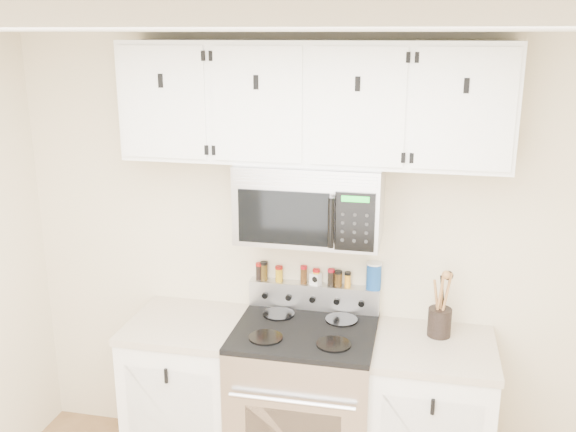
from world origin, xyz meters
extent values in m
cube|color=beige|center=(0.00, 1.75, 1.25)|extent=(3.50, 0.01, 2.50)
cube|color=white|center=(0.00, 0.00, 2.50)|extent=(3.50, 3.50, 0.01)
cube|color=#B7B7BA|center=(0.00, 1.43, 0.46)|extent=(0.76, 0.65, 0.92)
cube|color=black|center=(0.00, 1.43, 0.94)|extent=(0.76, 0.65, 0.03)
cube|color=#B7B7BA|center=(0.00, 1.71, 1.03)|extent=(0.76, 0.08, 0.15)
cylinder|color=black|center=(-0.18, 1.28, 0.96)|extent=(0.18, 0.18, 0.01)
cylinder|color=black|center=(0.18, 1.28, 0.96)|extent=(0.18, 0.18, 0.01)
cylinder|color=black|center=(-0.18, 1.57, 0.96)|extent=(0.18, 0.18, 0.01)
cylinder|color=black|center=(0.18, 1.57, 0.96)|extent=(0.18, 0.18, 0.01)
cube|color=white|center=(-0.69, 1.45, 0.44)|extent=(0.62, 0.60, 0.88)
cube|color=tan|center=(-0.69, 1.45, 0.90)|extent=(0.64, 0.62, 0.04)
cube|color=white|center=(0.69, 1.45, 0.44)|extent=(0.62, 0.60, 0.88)
cube|color=tan|center=(0.69, 1.45, 0.90)|extent=(0.64, 0.62, 0.04)
cube|color=#9E9EA3|center=(0.00, 1.56, 1.63)|extent=(0.76, 0.38, 0.42)
cube|color=#B7B7BA|center=(0.00, 1.36, 1.80)|extent=(0.73, 0.01, 0.08)
cube|color=black|center=(-0.10, 1.36, 1.59)|extent=(0.47, 0.01, 0.28)
cube|color=black|center=(0.26, 1.36, 1.59)|extent=(0.20, 0.01, 0.30)
cylinder|color=black|center=(0.15, 1.33, 1.59)|extent=(0.03, 0.03, 0.26)
cube|color=white|center=(0.00, 1.58, 2.15)|extent=(2.00, 0.33, 0.62)
cube|color=white|center=(-0.75, 1.41, 2.15)|extent=(0.46, 0.01, 0.57)
cube|color=black|center=(-0.75, 1.41, 2.26)|extent=(0.02, 0.01, 0.07)
cube|color=white|center=(-0.25, 1.41, 2.15)|extent=(0.46, 0.01, 0.57)
cube|color=black|center=(-0.25, 1.41, 2.26)|extent=(0.03, 0.01, 0.07)
cube|color=white|center=(0.25, 1.41, 2.15)|extent=(0.46, 0.01, 0.57)
cube|color=black|center=(0.25, 1.41, 2.26)|extent=(0.03, 0.01, 0.07)
cube|color=white|center=(0.75, 1.41, 2.15)|extent=(0.46, 0.01, 0.57)
cube|color=black|center=(0.75, 1.41, 2.26)|extent=(0.02, 0.01, 0.07)
cylinder|color=black|center=(0.71, 1.56, 1.00)|extent=(0.12, 0.12, 0.16)
cylinder|color=olive|center=(0.71, 1.56, 1.12)|extent=(0.01, 0.01, 0.29)
cylinder|color=olive|center=(0.73, 1.55, 1.13)|extent=(0.01, 0.01, 0.31)
cylinder|color=olive|center=(0.69, 1.57, 1.11)|extent=(0.01, 0.01, 0.27)
cylinder|color=black|center=(0.72, 1.58, 1.11)|extent=(0.01, 0.01, 0.28)
cylinder|color=olive|center=(0.70, 1.54, 1.12)|extent=(0.01, 0.01, 0.30)
cube|color=white|center=(0.01, 1.71, 1.13)|extent=(0.07, 0.07, 0.07)
cylinder|color=#154592|center=(0.34, 1.71, 1.17)|extent=(0.08, 0.08, 0.15)
cylinder|color=white|center=(0.34, 1.71, 1.25)|extent=(0.09, 0.09, 0.01)
cylinder|color=black|center=(-0.33, 1.71, 1.14)|extent=(0.04, 0.04, 0.09)
cylinder|color=maroon|center=(-0.33, 1.71, 1.20)|extent=(0.04, 0.04, 0.02)
cylinder|color=#423010|center=(-0.30, 1.71, 1.15)|extent=(0.04, 0.04, 0.10)
cylinder|color=black|center=(-0.30, 1.71, 1.20)|extent=(0.04, 0.04, 0.02)
cylinder|color=#BF9516|center=(-0.21, 1.71, 1.14)|extent=(0.04, 0.04, 0.08)
cylinder|color=maroon|center=(-0.21, 1.71, 1.18)|extent=(0.04, 0.04, 0.02)
cylinder|color=#452910|center=(-0.06, 1.71, 1.14)|extent=(0.04, 0.04, 0.09)
cylinder|color=#AA0D16|center=(-0.06, 1.71, 1.20)|extent=(0.04, 0.04, 0.02)
cylinder|color=gold|center=(0.01, 1.71, 1.14)|extent=(0.04, 0.04, 0.08)
cylinder|color=#B20D11|center=(0.01, 1.71, 1.18)|extent=(0.04, 0.04, 0.02)
cylinder|color=black|center=(0.10, 1.71, 1.14)|extent=(0.04, 0.04, 0.08)
cylinder|color=maroon|center=(0.10, 1.71, 1.19)|extent=(0.04, 0.04, 0.02)
cylinder|color=#402A0F|center=(0.14, 1.71, 1.14)|extent=(0.04, 0.04, 0.08)
cylinder|color=black|center=(0.14, 1.71, 1.18)|extent=(0.04, 0.04, 0.02)
cylinder|color=orange|center=(0.19, 1.71, 1.14)|extent=(0.03, 0.03, 0.07)
cylinder|color=black|center=(0.19, 1.71, 1.18)|extent=(0.04, 0.04, 0.02)
camera|label=1|loc=(0.58, -1.69, 2.50)|focal=40.00mm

